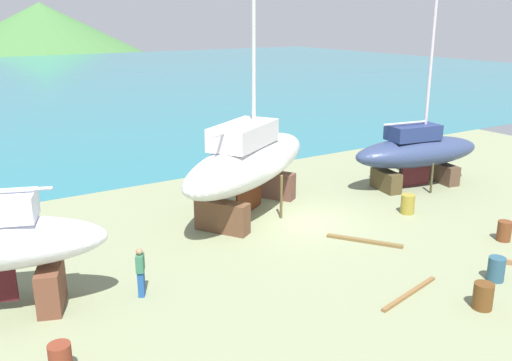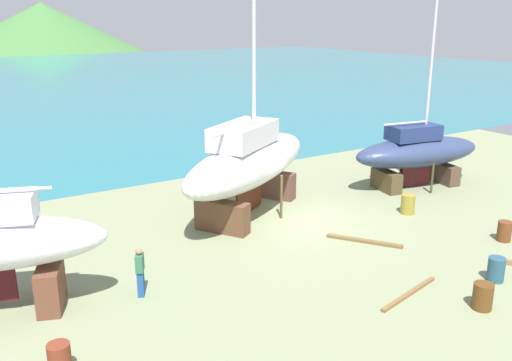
# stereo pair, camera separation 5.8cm
# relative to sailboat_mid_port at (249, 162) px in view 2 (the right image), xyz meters

# --- Properties ---
(ground_plane) EXTENTS (49.02, 49.02, 0.00)m
(ground_plane) POSITION_rel_sailboat_mid_port_xyz_m (1.40, -5.41, -2.45)
(ground_plane) COLOR gray
(sea_water) EXTENTS (171.38, 107.49, 0.01)m
(sea_water) POSITION_rel_sailboat_mid_port_xyz_m (1.40, 60.59, -2.45)
(sea_water) COLOR teal
(sea_water) RESTS_ON ground
(headland_hill) EXTENTS (103.29, 103.29, 25.72)m
(headland_hill) POSITION_rel_sailboat_mid_port_xyz_m (28.75, 176.14, -2.45)
(headland_hill) COLOR #43753A
(headland_hill) RESTS_ON ground
(sailboat_mid_port) EXTENTS (10.17, 7.84, 14.91)m
(sailboat_mid_port) POSITION_rel_sailboat_mid_port_xyz_m (0.00, 0.00, 0.00)
(sailboat_mid_port) COLOR brown
(sailboat_mid_port) RESTS_ON ground
(sailboat_large_starboard) EXTENTS (7.75, 3.63, 11.95)m
(sailboat_large_starboard) POSITION_rel_sailboat_mid_port_xyz_m (9.68, -1.17, -0.55)
(sailboat_large_starboard) COLOR brown
(sailboat_large_starboard) RESTS_ON ground
(worker) EXTENTS (0.42, 0.50, 1.67)m
(worker) POSITION_rel_sailboat_mid_port_xyz_m (-7.07, -4.82, -1.59)
(worker) COLOR #1E4A8B
(worker) RESTS_ON ground
(barrel_ochre) EXTENTS (0.85, 0.85, 0.85)m
(barrel_ochre) POSITION_rel_sailboat_mid_port_xyz_m (1.58, -11.29, -2.03)
(barrel_ochre) COLOR #5B3617
(barrel_ochre) RESTS_ON ground
(barrel_by_slipway) EXTENTS (0.65, 0.65, 0.83)m
(barrel_by_slipway) POSITION_rel_sailboat_mid_port_xyz_m (7.02, -8.31, -2.04)
(barrel_by_slipway) COLOR brown
(barrel_by_slipway) RESTS_ON ground
(barrel_tar_black) EXTENTS (0.80, 0.80, 0.90)m
(barrel_tar_black) POSITION_rel_sailboat_mid_port_xyz_m (6.16, -3.95, -2.00)
(barrel_tar_black) COLOR olive
(barrel_tar_black) RESTS_ON ground
(barrel_rust_far) EXTENTS (0.71, 0.71, 0.86)m
(barrel_rust_far) POSITION_rel_sailboat_mid_port_xyz_m (3.61, -10.33, -2.02)
(barrel_rust_far) COLOR #294F64
(barrel_rust_far) RESTS_ON ground
(barrel_rust_near) EXTENTS (0.82, 0.82, 0.85)m
(barrel_rust_near) POSITION_rel_sailboat_mid_port_xyz_m (-10.31, -7.64, -2.03)
(barrel_rust_near) COLOR maroon
(barrel_rust_near) RESTS_ON ground
(timber_short_cross) EXTENTS (1.93, 2.66, 0.11)m
(timber_short_cross) POSITION_rel_sailboat_mid_port_xyz_m (2.13, -5.42, -2.39)
(timber_short_cross) COLOR brown
(timber_short_cross) RESTS_ON ground
(timber_plank_near) EXTENTS (3.09, 0.82, 0.10)m
(timber_plank_near) POSITION_rel_sailboat_mid_port_xyz_m (0.34, -9.48, -2.40)
(timber_plank_near) COLOR brown
(timber_plank_near) RESTS_ON ground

